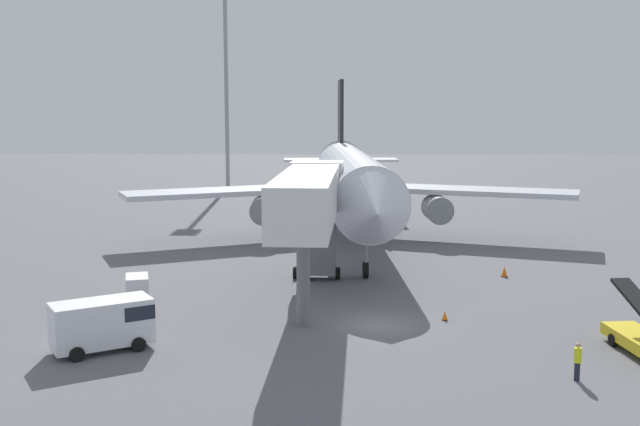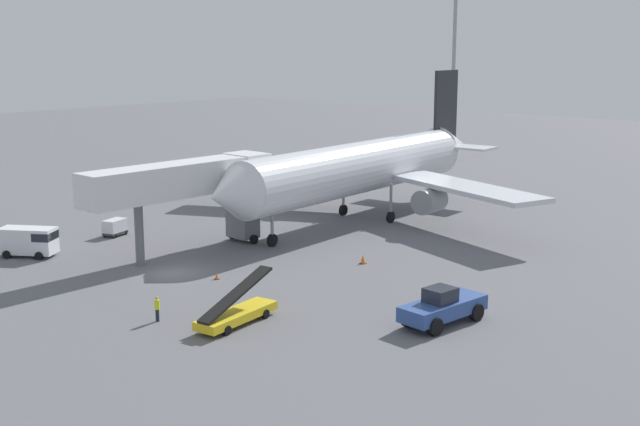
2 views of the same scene
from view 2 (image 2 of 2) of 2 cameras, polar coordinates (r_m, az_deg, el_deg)
name	(u,v)px [view 2 (image 2 of 2)]	position (r m, az deg, el deg)	size (l,w,h in m)	color
ground_plane	(174,273)	(64.20, -10.03, -4.12)	(300.00, 300.00, 0.00)	slate
airplane_at_gate	(364,167)	(81.33, 3.02, 3.17)	(39.22, 41.94, 14.30)	silver
jet_bridge	(192,184)	(68.93, -8.85, 2.02)	(3.59, 17.68, 7.81)	silver
pushback_tug	(443,307)	(52.38, 8.45, -6.42)	(3.07, 6.44, 2.40)	#2D4C8E
belt_loader_truck	(236,313)	(52.12, -5.78, -6.85)	(2.49, 6.40, 3.05)	yellow
service_van_outer_left	(29,240)	(71.93, -19.40, -1.79)	(4.87, 4.11, 2.40)	white
baggage_cart_outer_right	(115,227)	(77.53, -13.96, -0.93)	(1.84, 2.44, 1.52)	#38383D
ground_crew_worker_foreground	(157,308)	(53.33, -11.17, -6.45)	(0.38, 0.38, 1.64)	#1E2333
safety_cone_alpha	(217,276)	(62.09, -7.13, -4.33)	(0.33, 0.33, 0.52)	black
safety_cone_bravo	(363,259)	(65.99, 2.98, -3.20)	(0.46, 0.46, 0.71)	black
apron_light_mast	(455,19)	(126.40, 9.30, 13.03)	(2.40, 2.40, 30.63)	#93969B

